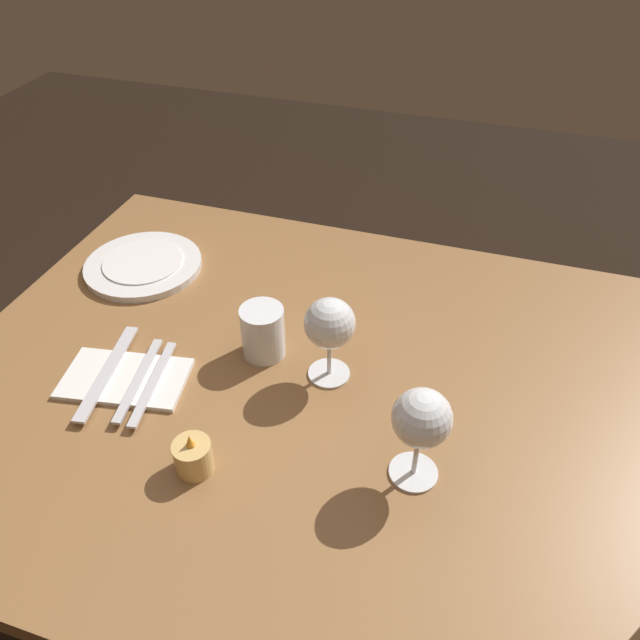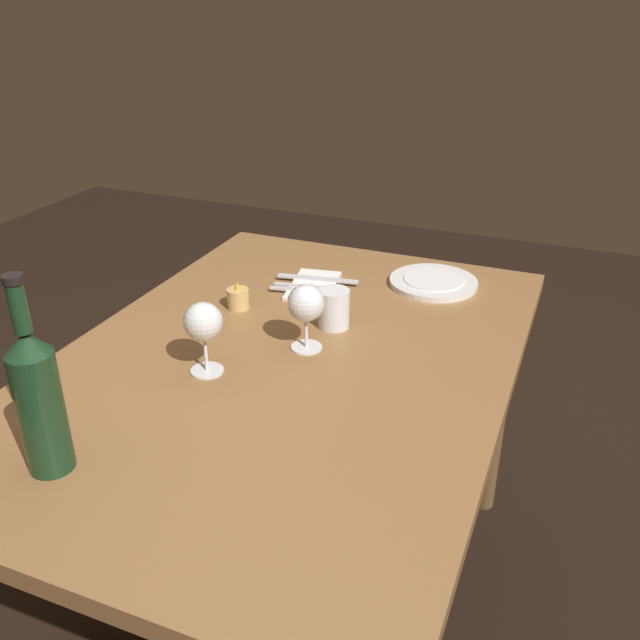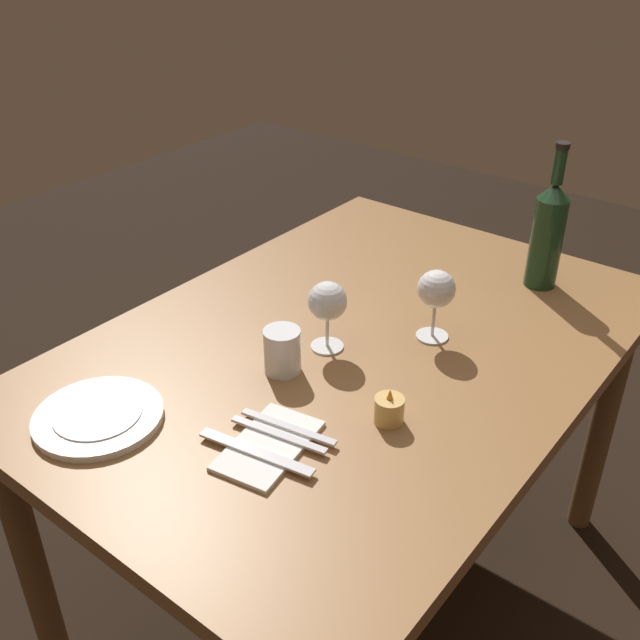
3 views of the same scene
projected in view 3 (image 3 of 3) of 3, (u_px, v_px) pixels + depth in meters
name	position (u px, v px, depth m)	size (l,w,h in m)	color
ground_plane	(346.00, 585.00, 1.86)	(6.00, 6.00, 0.00)	black
dining_table	(352.00, 377.00, 1.52)	(1.30, 0.90, 0.74)	olive
wine_glass_left	(436.00, 291.00, 1.43)	(0.08, 0.08, 0.15)	white
wine_glass_right	(327.00, 303.00, 1.40)	(0.08, 0.08, 0.14)	white
wine_bottle	(548.00, 232.00, 1.62)	(0.07, 0.07, 0.33)	#19381E
water_tumbler	(282.00, 352.00, 1.37)	(0.07, 0.07, 0.09)	white
votive_candle	(389.00, 411.00, 1.24)	(0.05, 0.05, 0.07)	#DBB266
dinner_plate	(98.00, 416.00, 1.25)	(0.22, 0.22, 0.02)	white
folded_napkin	(269.00, 445.00, 1.20)	(0.21, 0.14, 0.01)	white
fork_inner	(278.00, 435.00, 1.21)	(0.04, 0.18, 0.00)	silver
fork_outer	(288.00, 427.00, 1.23)	(0.04, 0.18, 0.00)	silver
table_knife	(256.00, 452.00, 1.17)	(0.05, 0.21, 0.00)	silver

